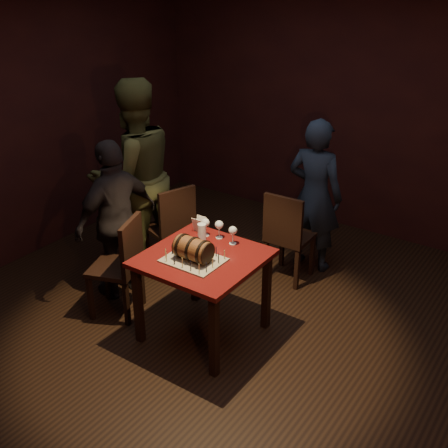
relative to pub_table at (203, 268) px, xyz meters
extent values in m
plane|color=black|center=(0.09, 0.19, -0.64)|extent=(5.00, 5.00, 0.00)
cube|color=black|center=(0.09, 2.69, 0.76)|extent=(5.00, 0.04, 2.80)
cube|color=black|center=(-2.41, 0.19, 0.76)|extent=(0.04, 5.00, 2.80)
cube|color=#480C0C|center=(0.00, 0.00, 0.09)|extent=(0.90, 0.90, 0.04)
cube|color=black|center=(-0.38, -0.38, -0.29)|extent=(0.06, 0.06, 0.71)
cube|color=black|center=(0.38, -0.38, -0.29)|extent=(0.06, 0.06, 0.71)
cube|color=black|center=(-0.38, 0.38, -0.29)|extent=(0.06, 0.06, 0.71)
cube|color=black|center=(0.38, 0.38, -0.29)|extent=(0.06, 0.06, 0.71)
cube|color=gray|center=(-0.01, -0.10, 0.12)|extent=(0.45, 0.35, 0.01)
cylinder|color=brown|center=(-0.01, -0.10, 0.21)|extent=(0.27, 0.18, 0.18)
cylinder|color=black|center=(-0.11, -0.10, 0.21)|extent=(0.02, 0.20, 0.20)
cylinder|color=black|center=(-0.01, -0.10, 0.21)|extent=(0.02, 0.20, 0.20)
cylinder|color=black|center=(0.09, -0.10, 0.21)|extent=(0.02, 0.20, 0.20)
cylinder|color=black|center=(-0.15, -0.10, 0.21)|extent=(0.01, 0.17, 0.17)
cylinder|color=black|center=(0.13, -0.10, 0.21)|extent=(0.01, 0.17, 0.17)
cylinder|color=black|center=(-0.17, -0.10, 0.21)|extent=(0.04, 0.02, 0.02)
sphere|color=black|center=(-0.19, -0.10, 0.21)|extent=(0.03, 0.03, 0.03)
cylinder|color=#DBD083|center=(-0.17, -0.25, 0.16)|extent=(0.01, 0.01, 0.08)
cylinder|color=black|center=(-0.17, -0.25, 0.21)|extent=(0.00, 0.00, 0.01)
cylinder|color=black|center=(-0.09, -0.25, 0.16)|extent=(0.01, 0.01, 0.08)
cylinder|color=black|center=(-0.09, -0.25, 0.21)|extent=(0.00, 0.00, 0.01)
cylinder|color=#DBD083|center=(-0.01, -0.25, 0.16)|extent=(0.01, 0.01, 0.08)
cylinder|color=black|center=(-0.01, -0.25, 0.21)|extent=(0.00, 0.00, 0.01)
cylinder|color=black|center=(0.07, -0.25, 0.16)|extent=(0.01, 0.01, 0.08)
cylinder|color=black|center=(0.07, -0.25, 0.21)|extent=(0.00, 0.00, 0.01)
cylinder|color=#DBD083|center=(0.15, -0.25, 0.16)|extent=(0.01, 0.01, 0.08)
cylinder|color=black|center=(0.15, -0.25, 0.21)|extent=(0.00, 0.00, 0.01)
cylinder|color=black|center=(0.18, -0.20, 0.16)|extent=(0.01, 0.01, 0.08)
cylinder|color=black|center=(0.18, -0.20, 0.21)|extent=(0.00, 0.00, 0.01)
cylinder|color=#DBD083|center=(0.18, -0.12, 0.16)|extent=(0.01, 0.01, 0.08)
cylinder|color=black|center=(0.18, -0.12, 0.21)|extent=(0.00, 0.00, 0.01)
cylinder|color=black|center=(0.18, -0.04, 0.16)|extent=(0.01, 0.01, 0.08)
cylinder|color=black|center=(0.18, -0.04, 0.21)|extent=(0.00, 0.00, 0.01)
cylinder|color=#DBD083|center=(0.18, 0.04, 0.16)|extent=(0.01, 0.01, 0.08)
cylinder|color=black|center=(0.18, 0.04, 0.21)|extent=(0.00, 0.00, 0.01)
cylinder|color=black|center=(0.10, 0.04, 0.16)|extent=(0.01, 0.01, 0.08)
cylinder|color=black|center=(0.10, 0.04, 0.21)|extent=(0.00, 0.00, 0.01)
cylinder|color=#DBD083|center=(0.02, 0.04, 0.16)|extent=(0.01, 0.01, 0.08)
cylinder|color=black|center=(0.02, 0.04, 0.21)|extent=(0.00, 0.00, 0.01)
cylinder|color=black|center=(-0.06, 0.04, 0.16)|extent=(0.01, 0.01, 0.08)
cylinder|color=black|center=(-0.06, 0.04, 0.21)|extent=(0.00, 0.00, 0.01)
cylinder|color=#DBD083|center=(-0.14, 0.04, 0.16)|extent=(0.01, 0.01, 0.08)
cylinder|color=black|center=(-0.14, 0.04, 0.21)|extent=(0.00, 0.00, 0.01)
cylinder|color=black|center=(-0.21, 0.03, 0.16)|extent=(0.01, 0.01, 0.08)
cylinder|color=black|center=(-0.21, 0.03, 0.21)|extent=(0.00, 0.00, 0.01)
cylinder|color=#DBD083|center=(-0.21, -0.05, 0.16)|extent=(0.01, 0.01, 0.08)
cylinder|color=black|center=(-0.21, -0.05, 0.21)|extent=(0.00, 0.00, 0.01)
cylinder|color=black|center=(-0.21, -0.13, 0.16)|extent=(0.01, 0.01, 0.08)
cylinder|color=black|center=(-0.21, -0.13, 0.21)|extent=(0.00, 0.00, 0.01)
cylinder|color=#DBD083|center=(-0.21, -0.21, 0.16)|extent=(0.01, 0.01, 0.08)
cylinder|color=black|center=(-0.21, -0.21, 0.21)|extent=(0.00, 0.00, 0.01)
cylinder|color=silver|center=(-0.20, 0.30, 0.11)|extent=(0.06, 0.06, 0.01)
cylinder|color=silver|center=(-0.20, 0.30, 0.16)|extent=(0.01, 0.01, 0.09)
sphere|color=silver|center=(-0.20, 0.30, 0.23)|extent=(0.07, 0.07, 0.07)
sphere|color=#591114|center=(-0.20, 0.30, 0.23)|extent=(0.05, 0.05, 0.05)
cylinder|color=silver|center=(-0.08, 0.34, 0.11)|extent=(0.06, 0.06, 0.01)
cylinder|color=silver|center=(-0.08, 0.34, 0.16)|extent=(0.01, 0.01, 0.09)
sphere|color=silver|center=(-0.08, 0.34, 0.23)|extent=(0.07, 0.07, 0.07)
cylinder|color=silver|center=(0.08, 0.31, 0.11)|extent=(0.06, 0.06, 0.01)
cylinder|color=silver|center=(0.08, 0.31, 0.16)|extent=(0.01, 0.01, 0.09)
sphere|color=silver|center=(0.08, 0.31, 0.23)|extent=(0.07, 0.07, 0.07)
sphere|color=#BF594C|center=(0.08, 0.31, 0.23)|extent=(0.05, 0.05, 0.05)
cylinder|color=silver|center=(-0.17, 0.22, 0.18)|extent=(0.07, 0.07, 0.15)
cylinder|color=#9E5414|center=(-0.17, 0.22, 0.17)|extent=(0.06, 0.06, 0.11)
cylinder|color=white|center=(-0.17, 0.22, 0.23)|extent=(0.06, 0.06, 0.02)
cube|color=black|center=(0.14, 1.24, -0.19)|extent=(0.41, 0.41, 0.04)
cube|color=black|center=(0.30, 1.41, -0.43)|extent=(0.04, 0.04, 0.43)
cube|color=black|center=(-0.04, 1.40, -0.43)|extent=(0.04, 0.04, 0.43)
cube|color=black|center=(0.31, 1.07, -0.43)|extent=(0.04, 0.04, 0.43)
cube|color=black|center=(-0.03, 1.06, -0.43)|extent=(0.04, 0.04, 0.43)
cube|color=black|center=(0.14, 1.06, 0.06)|extent=(0.40, 0.05, 0.46)
cube|color=black|center=(-0.95, 0.70, -0.19)|extent=(0.51, 0.51, 0.04)
cube|color=black|center=(-1.06, 0.92, -0.43)|extent=(0.04, 0.04, 0.43)
cube|color=black|center=(-1.17, 0.59, -0.43)|extent=(0.04, 0.04, 0.43)
cube|color=black|center=(-0.74, 0.81, -0.43)|extent=(0.04, 0.04, 0.43)
cube|color=black|center=(-0.85, 0.48, -0.43)|extent=(0.04, 0.04, 0.43)
cube|color=black|center=(-0.78, 0.64, 0.06)|extent=(0.17, 0.39, 0.46)
cube|color=black|center=(-0.84, -0.18, -0.19)|extent=(0.51, 0.51, 0.04)
cube|color=black|center=(-1.05, -0.08, -0.43)|extent=(0.04, 0.04, 0.43)
cube|color=black|center=(-0.94, -0.40, -0.43)|extent=(0.04, 0.04, 0.43)
cube|color=black|center=(-0.74, 0.04, -0.43)|extent=(0.04, 0.04, 0.43)
cube|color=black|center=(-0.62, -0.28, -0.43)|extent=(0.04, 0.04, 0.43)
cube|color=black|center=(-0.67, -0.12, 0.06)|extent=(0.18, 0.39, 0.46)
imported|color=#1B2436|center=(0.20, 1.58, 0.14)|extent=(0.58, 0.39, 1.56)
imported|color=#444422|center=(-1.29, 0.61, 0.32)|extent=(1.00, 1.12, 1.92)
imported|color=black|center=(-1.05, 0.10, 0.11)|extent=(0.47, 0.92, 1.51)
camera|label=1|loc=(2.38, -3.14, 2.27)|focal=45.00mm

